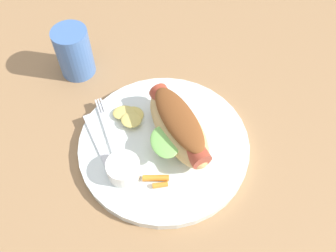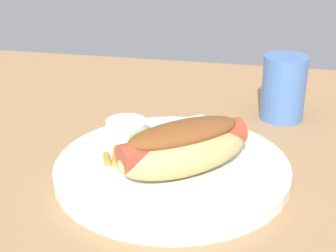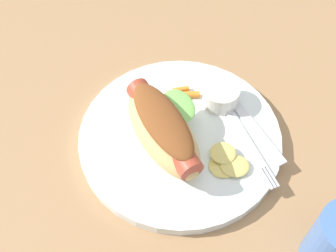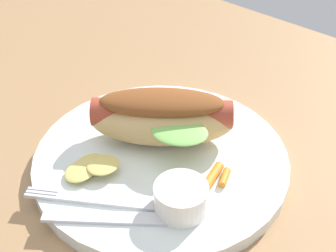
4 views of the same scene
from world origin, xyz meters
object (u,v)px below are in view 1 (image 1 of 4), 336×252
object	(u,v)px
fork	(110,136)
knife	(102,146)
plate	(164,145)
sauce_ramekin	(123,169)
carrot_garnish	(157,180)
chips_pile	(129,116)
hot_dog	(178,126)
drinking_cup	(74,52)

from	to	relation	value
fork	knife	size ratio (longest dim) A/B	0.97
plate	sauce_ramekin	xyz separation A→B (cm)	(6.98, -4.55, 2.24)
sauce_ramekin	carrot_garnish	world-z (taller)	sauce_ramekin
knife	chips_pile	bearing A→B (deg)	-62.23
hot_dog	drinking_cup	xyz separation A→B (cm)	(-11.16, -22.42, -0.00)
fork	hot_dog	bearing A→B (deg)	-109.84
carrot_garnish	drinking_cup	world-z (taller)	drinking_cup
plate	hot_dog	distance (cm)	4.83
hot_dog	knife	distance (cm)	13.02
plate	hot_dog	xyz separation A→B (cm)	(-1.67, 2.00, 4.06)
drinking_cup	plate	bearing A→B (deg)	57.85
sauce_ramekin	drinking_cup	xyz separation A→B (cm)	(-19.81, -15.87, 1.81)
drinking_cup	knife	bearing A→B (deg)	33.81
sauce_ramekin	chips_pile	world-z (taller)	sauce_ramekin
fork	chips_pile	world-z (taller)	chips_pile
sauce_ramekin	carrot_garnish	size ratio (longest dim) A/B	1.22
hot_dog	sauce_ramekin	size ratio (longest dim) A/B	3.18
knife	drinking_cup	world-z (taller)	drinking_cup
hot_dog	carrot_garnish	distance (cm)	9.25
knife	carrot_garnish	world-z (taller)	carrot_garnish
fork	chips_pile	xyz separation A→B (cm)	(-4.58, 1.91, 0.41)
sauce_ramekin	drinking_cup	size ratio (longest dim) A/B	0.54
fork	carrot_garnish	bearing A→B (deg)	-155.84
knife	drinking_cup	size ratio (longest dim) A/B	1.46
hot_dog	knife	size ratio (longest dim) A/B	1.17
sauce_ramekin	plate	bearing A→B (deg)	146.89
knife	carrot_garnish	distance (cm)	11.10
fork	drinking_cup	world-z (taller)	drinking_cup
carrot_garnish	plate	bearing A→B (deg)	-173.82
hot_dog	sauce_ramekin	world-z (taller)	hot_dog
knife	chips_pile	world-z (taller)	chips_pile
plate	carrot_garnish	bearing A→B (deg)	6.18
plate	hot_dog	size ratio (longest dim) A/B	1.69
fork	knife	distance (cm)	2.20
hot_dog	chips_pile	bearing A→B (deg)	38.41
chips_pile	fork	bearing A→B (deg)	-22.59
fork	knife	world-z (taller)	same
knife	carrot_garnish	size ratio (longest dim) A/B	3.32
sauce_ramekin	knife	world-z (taller)	sauce_ramekin
hot_dog	carrot_garnish	xyz separation A→B (cm)	(8.73, -1.24, -2.79)
hot_dog	chips_pile	world-z (taller)	hot_dog
hot_dog	fork	size ratio (longest dim) A/B	1.21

